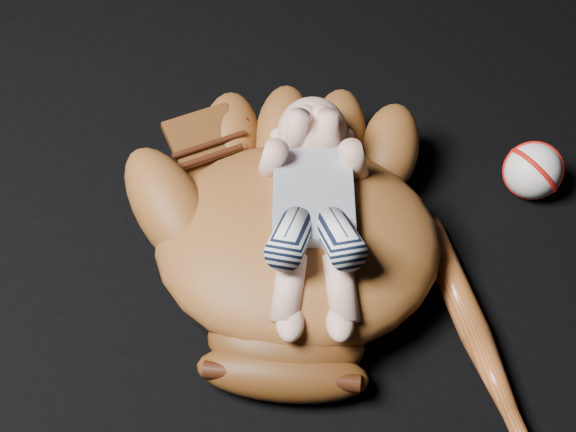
% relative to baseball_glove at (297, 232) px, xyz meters
% --- Properties ---
extents(baseball_glove, '(0.50, 0.56, 0.16)m').
position_rel_baseball_glove_xyz_m(baseball_glove, '(0.00, 0.00, 0.00)').
color(baseball_glove, brown).
rests_on(baseball_glove, ground).
extents(newborn_baby, '(0.23, 0.38, 0.14)m').
position_rel_baseball_glove_xyz_m(newborn_baby, '(0.02, -0.00, 0.05)').
color(newborn_baby, '#D49E89').
rests_on(newborn_baby, baseball_glove).
extents(baseball_bat, '(0.21, 0.38, 0.04)m').
position_rel_baseball_glove_xyz_m(baseball_bat, '(0.25, -0.09, -0.06)').
color(baseball_bat, '#96461D').
rests_on(baseball_bat, ground).
extents(baseball, '(0.10, 0.10, 0.08)m').
position_rel_baseball_glove_xyz_m(baseball, '(0.29, 0.22, -0.04)').
color(baseball, white).
rests_on(baseball, ground).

